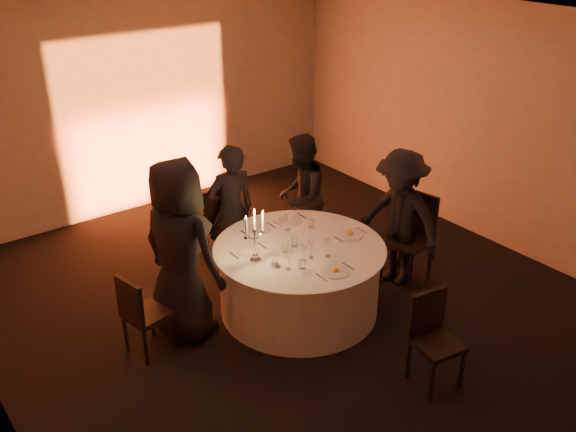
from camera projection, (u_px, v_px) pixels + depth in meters
floor at (299, 309)px, 6.97m from camera, size 7.00×7.00×0.00m
ceiling at (302, 26)px, 5.67m from camera, size 7.00×7.00×0.00m
wall_back at (145, 103)px, 8.84m from camera, size 7.00×0.00×7.00m
wall_right at (491, 126)px, 7.94m from camera, size 0.00×7.00×7.00m
uplighter_fixture at (164, 206)px, 9.26m from camera, size 0.25×0.12×0.10m
banquet_table at (299, 279)px, 6.81m from camera, size 1.80×1.80×0.77m
chair_left at (140, 312)px, 6.09m from camera, size 0.45×0.45×0.86m
chair_back_left at (217, 219)px, 7.71m from camera, size 0.47×0.47×0.99m
chair_back_right at (299, 216)px, 7.96m from camera, size 0.53×0.53×0.87m
chair_right at (412, 232)px, 7.32m from camera, size 0.54×0.54×1.05m
chair_front at (433, 334)px, 5.74m from camera, size 0.45×0.45×0.89m
guest_left at (180, 251)px, 6.22m from camera, size 0.86×1.06×1.88m
guest_back_left at (231, 211)px, 7.34m from camera, size 0.63×0.45×1.60m
guest_back_right at (300, 197)px, 7.77m from camera, size 0.96×0.93×1.56m
guest_right at (400, 218)px, 7.17m from camera, size 0.75×1.12×1.61m
plate_left at (248, 250)px, 6.56m from camera, size 0.35×0.25×0.01m
plate_back_left at (258, 229)px, 6.99m from camera, size 0.36×0.26×0.01m
plate_back_right at (290, 220)px, 7.19m from camera, size 0.36×0.27×0.01m
plate_right at (350, 234)px, 6.87m from camera, size 0.36×0.29×0.08m
plate_front at (335, 271)px, 6.18m from camera, size 0.36×0.28×0.08m
coffee_cup at (275, 263)px, 6.27m from camera, size 0.11×0.11×0.07m
candelabra at (255, 243)px, 6.29m from camera, size 0.24×0.12×0.58m
wine_glass_a at (304, 248)px, 6.33m from camera, size 0.07×0.07×0.19m
wine_glass_b at (328, 244)px, 6.40m from camera, size 0.07×0.07×0.19m
wine_glass_c at (288, 218)px, 6.93m from camera, size 0.07×0.07×0.19m
wine_glass_d at (250, 238)px, 6.53m from camera, size 0.07×0.07×0.19m
wine_glass_e at (288, 257)px, 6.17m from camera, size 0.07×0.07×0.19m
wine_glass_f at (311, 246)px, 6.38m from camera, size 0.07×0.07×0.19m
tumbler_a at (302, 264)px, 6.23m from camera, size 0.07×0.07×0.09m
tumbler_b at (294, 242)px, 6.64m from camera, size 0.07×0.07×0.09m
tumbler_c at (311, 224)px, 7.02m from camera, size 0.07×0.07×0.09m
tumbler_d at (285, 248)px, 6.53m from camera, size 0.07×0.07×0.09m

